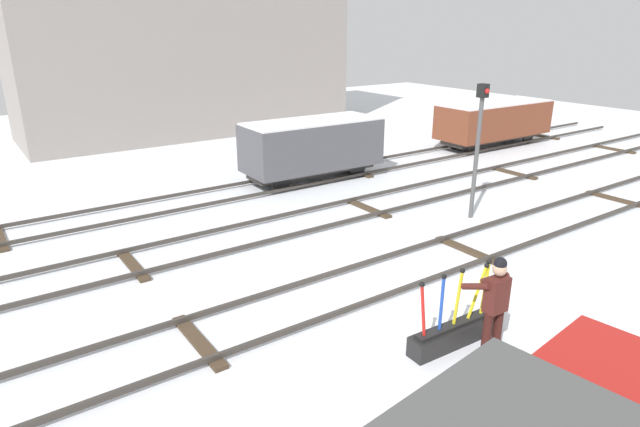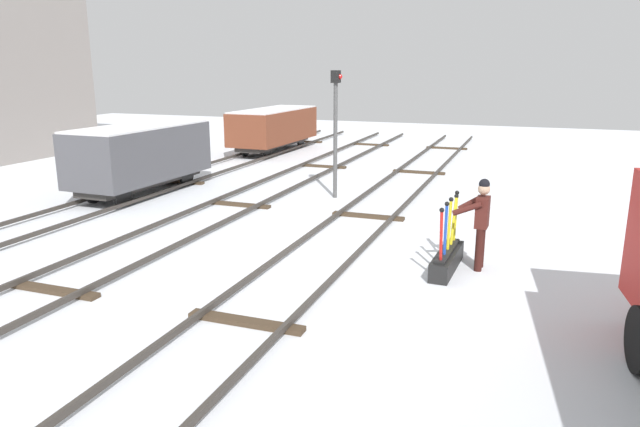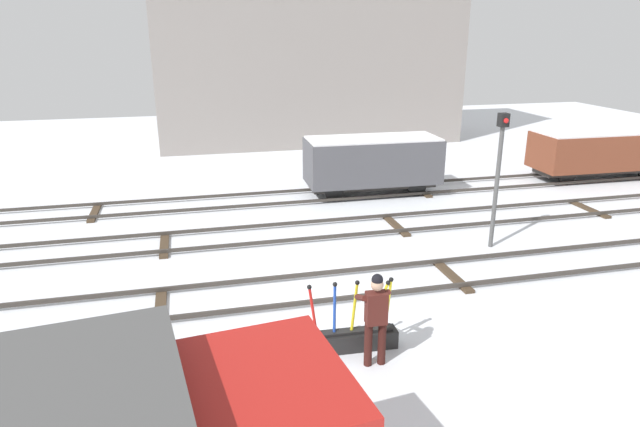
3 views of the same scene
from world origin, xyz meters
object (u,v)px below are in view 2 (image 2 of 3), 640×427
switch_lever_frame (447,257)px  freight_car_far_end (141,154)px  rail_worker (481,218)px  signal_post (336,121)px  freight_car_mid_siding (274,127)px

switch_lever_frame → freight_car_far_end: 10.76m
rail_worker → signal_post: bearing=45.1°
signal_post → freight_car_far_end: bearing=105.3°
signal_post → freight_car_far_end: 6.14m
rail_worker → freight_car_mid_siding: freight_car_mid_siding is taller
signal_post → freight_car_mid_siding: (8.29, 5.84, -1.15)m
rail_worker → freight_car_far_end: freight_car_far_end is taller
switch_lever_frame → freight_car_far_end: size_ratio=0.37×
freight_car_mid_siding → freight_car_far_end: freight_car_far_end is taller
switch_lever_frame → signal_post: (5.41, 4.18, 2.07)m
switch_lever_frame → signal_post: signal_post is taller
rail_worker → freight_car_mid_siding: size_ratio=0.32×
switch_lever_frame → rail_worker: size_ratio=1.00×
switch_lever_frame → rail_worker: rail_worker is taller
switch_lever_frame → freight_car_far_end: freight_car_far_end is taller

